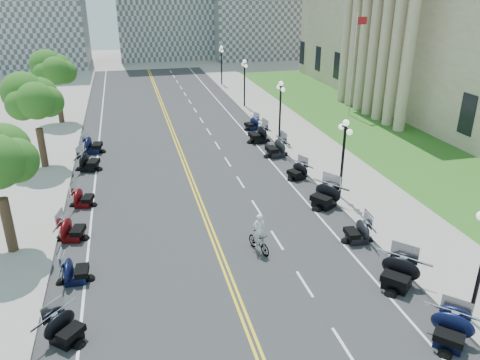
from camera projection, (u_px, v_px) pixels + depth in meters
ground at (217, 248)px, 23.87m from camera, size 160.00×160.00×0.00m
road at (189, 175)px, 32.81m from camera, size 16.00×90.00×0.01m
centerline_yellow_a at (188, 176)px, 32.78m from camera, size 0.12×90.00×0.00m
centerline_yellow_b at (191, 175)px, 32.84m from camera, size 0.12×90.00×0.00m
edge_line_north at (276, 167)px, 34.22m from camera, size 0.12×90.00×0.00m
edge_line_south at (95, 184)px, 31.40m from camera, size 0.12×90.00×0.00m
lane_dash_4 at (344, 346)px, 17.42m from camera, size 0.12×2.00×0.00m
lane_dash_5 at (305, 284)px, 21.00m from camera, size 0.12×2.00×0.00m
lane_dash_6 at (277, 240)px, 24.57m from camera, size 0.12×2.00×0.00m
lane_dash_7 at (256, 207)px, 28.15m from camera, size 0.12×2.00×0.00m
lane_dash_8 at (240, 182)px, 31.73m from camera, size 0.12×2.00×0.00m
lane_dash_9 at (228, 162)px, 35.30m from camera, size 0.12×2.00×0.00m
lane_dash_10 at (217, 145)px, 38.88m from camera, size 0.12×2.00×0.00m
lane_dash_11 at (209, 132)px, 42.46m from camera, size 0.12×2.00×0.00m
lane_dash_12 at (201, 120)px, 46.04m from camera, size 0.12×2.00×0.00m
lane_dash_13 at (195, 110)px, 49.61m from camera, size 0.12×2.00×0.00m
lane_dash_14 at (190, 102)px, 53.19m from camera, size 0.12×2.00×0.00m
lane_dash_15 at (185, 94)px, 56.77m from camera, size 0.12×2.00×0.00m
lane_dash_16 at (181, 87)px, 60.34m from camera, size 0.12×2.00×0.00m
lane_dash_17 at (177, 82)px, 63.92m from camera, size 0.12×2.00×0.00m
lane_dash_18 at (174, 76)px, 67.50m from camera, size 0.12×2.00×0.00m
lane_dash_19 at (171, 72)px, 71.07m from camera, size 0.12×2.00×0.00m
sidewalk_north at (328, 162)px, 35.10m from camera, size 5.00×90.00×0.15m
sidewalk_south at (29, 189)px, 30.47m from camera, size 5.00×90.00×0.15m
lawn at (363, 127)px, 43.81m from camera, size 9.00×60.00×0.10m
street_lamp_2 at (343, 160)px, 28.34m from camera, size 0.50×1.20×4.90m
street_lamp_3 at (280, 111)px, 39.07m from camera, size 0.50×1.20×4.90m
street_lamp_4 at (244, 83)px, 49.80m from camera, size 0.50×1.20×4.90m
street_lamp_5 at (221, 66)px, 60.53m from camera, size 0.50×1.20×4.90m
flagpole at (353, 66)px, 45.57m from camera, size 1.10×0.20×10.00m
tree_3 at (35, 104)px, 32.33m from camera, size 4.80×4.80×9.20m
tree_4 at (55, 74)px, 43.06m from camera, size 4.80×4.80×9.20m
motorcycle_n_3 at (451, 330)px, 17.22m from camera, size 2.79×2.79×1.38m
motorcycle_n_4 at (398, 272)px, 20.52m from camera, size 3.06×3.06×1.52m
motorcycle_n_5 at (358, 230)px, 24.21m from camera, size 2.01×2.01×1.31m
motorcycle_n_6 at (325, 195)px, 27.98m from camera, size 3.07×3.07×1.56m
motorcycle_n_7 at (297, 170)px, 32.04m from camera, size 2.32×2.32×1.25m
motorcycle_n_8 at (276, 147)px, 36.15m from camera, size 2.42×2.42×1.54m
motorcycle_n_9 at (258, 133)px, 39.38m from camera, size 2.49×2.49×1.56m
motorcycle_n_10 at (252, 123)px, 42.88m from camera, size 2.22×2.22×1.24m
motorcycle_s_4 at (65, 327)px, 17.43m from camera, size 2.59×2.59×1.29m
motorcycle_s_5 at (75, 269)px, 20.96m from camera, size 1.87×1.87×1.27m
motorcycle_s_6 at (72, 228)px, 24.40m from camera, size 2.27×2.27×1.33m
motorcycle_s_7 at (83, 197)px, 28.12m from camera, size 2.14×2.14×1.24m
motorcycle_s_8 at (89, 161)px, 33.48m from camera, size 2.60×2.60×1.47m
motorcycle_s_9 at (93, 144)px, 36.93m from camera, size 2.45×2.45×1.51m
bicycle at (259, 242)px, 23.33m from camera, size 1.03×1.85×1.07m
cyclist_rider at (259, 217)px, 22.78m from camera, size 0.64×0.42×1.76m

